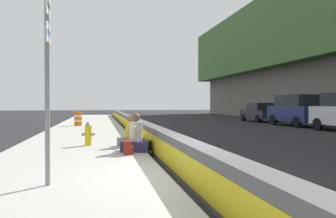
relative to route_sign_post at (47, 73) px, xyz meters
The scene contains 11 objects.
ground_plane 3.59m from the route_sign_post, 82.04° to the right, with size 160.00×160.00×0.00m, color #232326.
sidewalk_strip 2.18m from the route_sign_post, 21.77° to the right, with size 80.00×4.40×0.14m, color #B5B2A8.
jersey_barrier 3.35m from the route_sign_post, 82.03° to the right, with size 76.00×0.45×0.85m.
route_sign_post is the anchor object (origin of this frame).
fire_hydrant 6.30m from the route_sign_post, ahead, with size 0.26×0.46×0.88m.
seated_person_foreground 5.00m from the route_sign_post, 25.99° to the right, with size 0.94×1.03×1.20m.
seated_person_middle 6.20m from the route_sign_post, 19.80° to the right, with size 0.88×0.96×1.10m.
backpack 4.38m from the route_sign_post, 26.33° to the right, with size 0.32×0.28×0.40m.
construction_barrel 17.64m from the route_sign_post, ahead, with size 0.54×0.54×0.95m.
parked_car_fourth 22.12m from the route_sign_post, 42.75° to the right, with size 4.87×2.20×2.28m.
parked_car_midline 27.08m from the route_sign_post, 34.06° to the right, with size 4.54×2.03×1.71m.
Camera 1 is at (-7.03, 1.87, 1.64)m, focal length 36.90 mm.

